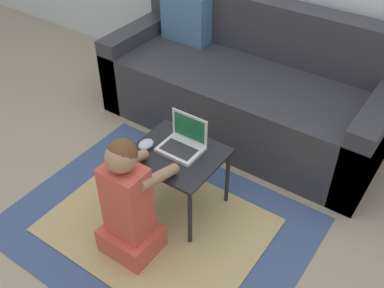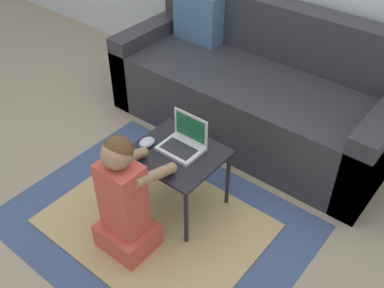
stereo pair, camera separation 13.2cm
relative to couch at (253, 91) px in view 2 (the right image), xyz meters
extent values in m
plane|color=gray|center=(0.23, -0.98, -0.30)|extent=(16.00, 16.00, 0.00)
cube|color=#3D517A|center=(0.10, -1.13, -0.30)|extent=(1.62, 1.25, 0.01)
cube|color=tan|center=(0.10, -1.13, -0.29)|extent=(1.17, 0.90, 0.00)
cube|color=#2D2D33|center=(0.01, -0.04, -0.07)|extent=(1.94, 0.81, 0.46)
cube|color=#2D2D33|center=(0.01, 0.27, 0.35)|extent=(1.94, 0.18, 0.38)
cube|color=#2D2D33|center=(-0.88, -0.04, -0.02)|extent=(0.16, 0.81, 0.57)
cube|color=#2D2D33|center=(0.90, -0.04, -0.02)|extent=(0.16, 0.81, 0.57)
cube|color=#426689|center=(-0.58, 0.11, 0.34)|extent=(0.36, 0.14, 0.36)
cube|color=black|center=(0.10, -0.93, 0.09)|extent=(0.48, 0.42, 0.02)
cylinder|color=black|center=(-0.12, -1.12, -0.11)|extent=(0.02, 0.02, 0.39)
cylinder|color=black|center=(0.31, -1.12, -0.11)|extent=(0.02, 0.02, 0.39)
cylinder|color=black|center=(-0.12, -0.74, -0.11)|extent=(0.02, 0.02, 0.39)
cylinder|color=black|center=(0.31, -0.74, -0.11)|extent=(0.02, 0.02, 0.39)
cube|color=silver|center=(0.10, -0.90, 0.11)|extent=(0.23, 0.18, 0.02)
cube|color=#28282D|center=(0.10, -0.92, 0.12)|extent=(0.19, 0.11, 0.00)
cube|color=silver|center=(0.10, -0.81, 0.21)|extent=(0.23, 0.01, 0.17)
cube|color=#196038|center=(0.10, -0.82, 0.21)|extent=(0.20, 0.00, 0.14)
ellipsoid|color=#B2B7C1|center=(-0.07, -0.98, 0.12)|extent=(0.07, 0.10, 0.04)
cube|color=#CC4C3D|center=(0.08, -1.33, -0.22)|extent=(0.28, 0.25, 0.16)
cube|color=#CC4C3D|center=(0.08, -1.33, 0.06)|extent=(0.21, 0.16, 0.42)
sphere|color=#9E7556|center=(0.08, -1.33, 0.35)|extent=(0.15, 0.15, 0.15)
sphere|color=brown|center=(0.08, -1.32, 0.36)|extent=(0.14, 0.14, 0.14)
cylinder|color=#9E7556|center=(-0.02, -1.19, 0.18)|extent=(0.06, 0.28, 0.14)
cylinder|color=#9E7556|center=(0.18, -1.19, 0.18)|extent=(0.06, 0.28, 0.14)
camera|label=1|loc=(1.22, -2.40, 1.67)|focal=42.00mm
camera|label=2|loc=(1.33, -2.32, 1.67)|focal=42.00mm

